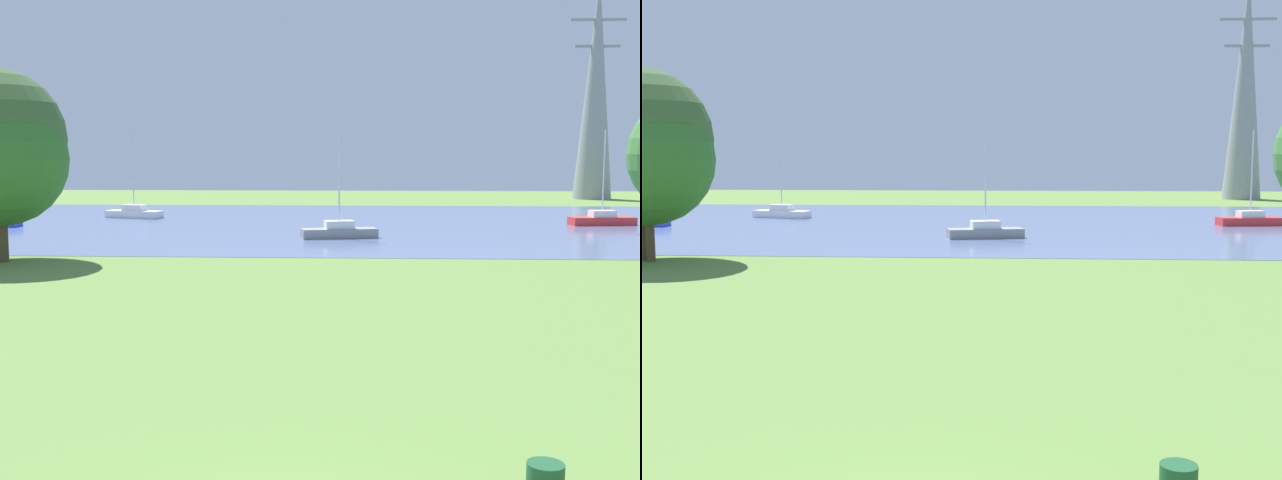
# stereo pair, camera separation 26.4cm
# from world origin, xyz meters

# --- Properties ---
(ground_plane) EXTENTS (160.00, 160.00, 0.00)m
(ground_plane) POSITION_xyz_m (0.00, 22.00, 0.00)
(ground_plane) COLOR olive
(water_surface) EXTENTS (140.00, 40.00, 0.02)m
(water_surface) POSITION_xyz_m (0.00, 50.00, 0.01)
(water_surface) COLOR slate
(water_surface) RESTS_ON ground
(sailboat_white) EXTENTS (5.03, 2.81, 7.15)m
(sailboat_white) POSITION_xyz_m (-17.74, 53.89, 0.46)
(sailboat_white) COLOR white
(sailboat_white) RESTS_ON water_surface
(sailboat_red) EXTENTS (4.96, 2.16, 7.08)m
(sailboat_red) POSITION_xyz_m (19.20, 49.29, 0.46)
(sailboat_red) COLOR red
(sailboat_red) RESTS_ON water_surface
(sailboat_gray) EXTENTS (5.01, 2.54, 7.21)m
(sailboat_gray) POSITION_xyz_m (-0.26, 39.48, 0.47)
(sailboat_gray) COLOR gray
(sailboat_gray) RESTS_ON water_surface
(tree_west_near) EXTENTS (6.58, 6.58, 8.38)m
(tree_west_near) POSITION_xyz_m (-16.61, 27.81, 5.08)
(tree_west_near) COLOR brown
(tree_west_near) RESTS_ON ground
(electricity_pylon) EXTENTS (6.40, 4.40, 25.85)m
(electricity_pylon) POSITION_xyz_m (28.41, 83.45, 12.94)
(electricity_pylon) COLOR gray
(electricity_pylon) RESTS_ON ground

